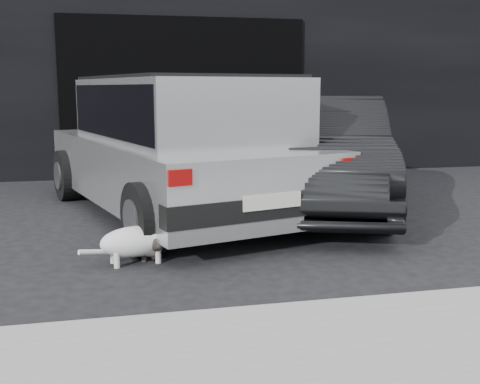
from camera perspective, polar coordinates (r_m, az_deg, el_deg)
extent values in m
plane|color=black|center=(6.16, -9.22, -4.08)|extent=(80.00, 80.00, 0.00)
cube|color=black|center=(12.09, -6.70, 14.70)|extent=(34.00, 4.00, 5.00)
cube|color=black|center=(10.05, -5.26, 8.86)|extent=(4.00, 0.10, 2.60)
cube|color=gray|center=(3.90, 8.68, -11.47)|extent=(18.00, 0.25, 0.12)
cube|color=#B8BBBD|center=(7.08, -6.05, 2.27)|extent=(2.98, 4.66, 0.68)
cube|color=#B8BBBD|center=(6.82, -5.44, 7.76)|extent=(2.38, 3.21, 0.68)
cube|color=black|center=(6.82, -5.44, 7.76)|extent=(2.36, 3.11, 0.55)
cube|color=black|center=(5.26, 2.56, -1.43)|extent=(1.92, 0.68, 0.20)
cube|color=black|center=(9.04, -11.03, 3.15)|extent=(1.92, 0.68, 0.20)
cube|color=silver|center=(5.17, 3.10, -0.89)|extent=(0.56, 0.17, 0.13)
cube|color=#8C0707|center=(4.75, -5.70, 1.36)|extent=(0.20, 0.08, 0.13)
cube|color=#8C0707|center=(5.62, 10.52, 2.56)|extent=(0.20, 0.08, 0.13)
cube|color=black|center=(6.82, -5.49, 10.77)|extent=(2.31, 2.93, 0.03)
cylinder|color=black|center=(5.37, -9.03, -2.52)|extent=(0.41, 0.70, 0.66)
cylinder|color=slate|center=(5.33, -10.37, -2.65)|extent=(0.12, 0.36, 0.36)
cylinder|color=black|center=(6.23, 7.48, -0.77)|extent=(0.41, 0.70, 0.66)
cylinder|color=slate|center=(6.30, 8.46, -0.66)|extent=(0.12, 0.36, 0.36)
cylinder|color=black|center=(8.25, -16.02, 1.55)|extent=(0.41, 0.70, 0.66)
cylinder|color=slate|center=(8.23, -16.92, 1.48)|extent=(0.12, 0.36, 0.36)
cylinder|color=black|center=(8.84, -4.05, 2.44)|extent=(0.41, 0.70, 0.66)
cylinder|color=slate|center=(8.89, -3.28, 2.49)|extent=(0.12, 0.36, 0.36)
imported|color=black|center=(7.35, 7.71, 3.64)|extent=(2.75, 4.40, 1.37)
ellipsoid|color=beige|center=(5.39, -9.11, -4.81)|extent=(0.43, 0.60, 0.21)
ellipsoid|color=beige|center=(5.27, -8.54, -4.87)|extent=(0.30, 0.30, 0.20)
ellipsoid|color=black|center=(5.13, -7.92, -4.83)|extent=(0.19, 0.18, 0.14)
sphere|color=black|center=(5.08, -7.63, -5.06)|extent=(0.06, 0.06, 0.06)
cone|color=black|center=(5.15, -7.61, -4.04)|extent=(0.07, 0.08, 0.07)
cone|color=black|center=(5.11, -8.41, -4.15)|extent=(0.07, 0.08, 0.07)
cylinder|color=black|center=(5.30, -7.73, -5.97)|extent=(0.04, 0.04, 0.07)
cylinder|color=black|center=(5.25, -9.08, -6.16)|extent=(0.04, 0.04, 0.07)
cylinder|color=black|center=(5.58, -9.08, -5.18)|extent=(0.04, 0.04, 0.07)
cylinder|color=black|center=(5.53, -10.38, -5.35)|extent=(0.04, 0.04, 0.07)
cylinder|color=black|center=(5.67, -10.26, -4.49)|extent=(0.22, 0.26, 0.09)
ellipsoid|color=silver|center=(5.17, -9.90, -4.63)|extent=(0.64, 0.40, 0.26)
ellipsoid|color=silver|center=(5.20, -8.31, -4.20)|extent=(0.30, 0.30, 0.22)
ellipsoid|color=silver|center=(5.22, -6.68, -3.11)|extent=(0.18, 0.19, 0.15)
sphere|color=silver|center=(5.24, -5.97, -3.14)|extent=(0.07, 0.07, 0.07)
cone|color=silver|center=(5.24, -7.02, -2.28)|extent=(0.08, 0.07, 0.08)
cone|color=silver|center=(5.16, -6.74, -2.47)|extent=(0.08, 0.07, 0.08)
cylinder|color=silver|center=(5.31, -8.20, -5.48)|extent=(0.05, 0.05, 0.15)
cylinder|color=silver|center=(5.17, -7.76, -5.89)|extent=(0.05, 0.05, 0.15)
cylinder|color=silver|center=(5.23, -11.94, -5.83)|extent=(0.05, 0.05, 0.15)
cylinder|color=silver|center=(5.09, -11.60, -6.25)|extent=(0.05, 0.05, 0.15)
cylinder|color=silver|center=(5.12, -13.44, -5.55)|extent=(0.30, 0.20, 0.10)
ellipsoid|color=gray|center=(5.12, -11.02, -4.51)|extent=(0.24, 0.20, 0.11)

